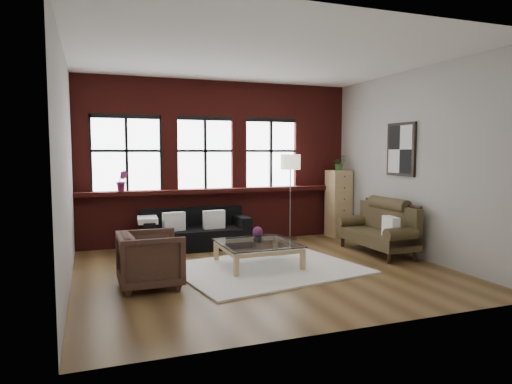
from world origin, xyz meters
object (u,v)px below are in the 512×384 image
object	(u,v)px
dark_sofa	(196,230)
armchair	(150,260)
coffee_table	(258,255)
floor_lamp	(290,194)
vase	(258,238)
vintage_settee	(376,228)
drawer_chest	(338,204)

from	to	relation	value
dark_sofa	armchair	world-z (taller)	armchair
coffee_table	floor_lamp	world-z (taller)	floor_lamp
vase	dark_sofa	bearing A→B (deg)	110.70
vintage_settee	armchair	xyz separation A→B (m)	(-4.03, -0.69, -0.07)
dark_sofa	floor_lamp	xyz separation A→B (m)	(1.98, 0.10, 0.60)
coffee_table	floor_lamp	bearing A→B (deg)	52.20
vase	drawer_chest	bearing A→B (deg)	35.65
armchair	vase	xyz separation A→B (m)	(1.73, 0.56, 0.08)
vintage_settee	armchair	distance (m)	4.09
coffee_table	floor_lamp	xyz separation A→B (m)	(1.35, 1.75, 0.76)
dark_sofa	armchair	distance (m)	2.47
vintage_settee	floor_lamp	size ratio (longest dim) A/B	0.89
dark_sofa	drawer_chest	world-z (taller)	drawer_chest
vintage_settee	drawer_chest	size ratio (longest dim) A/B	1.19
dark_sofa	vase	xyz separation A→B (m)	(0.62, -1.65, 0.10)
vase	vintage_settee	bearing A→B (deg)	3.27
armchair	dark_sofa	bearing A→B (deg)	-27.48
coffee_table	drawer_chest	xyz separation A→B (m)	(2.50, 1.80, 0.52)
armchair	floor_lamp	world-z (taller)	floor_lamp
coffee_table	drawer_chest	bearing A→B (deg)	35.65
drawer_chest	coffee_table	bearing A→B (deg)	-144.35
vase	drawer_chest	world-z (taller)	drawer_chest
dark_sofa	armchair	size ratio (longest dim) A/B	2.38
armchair	coffee_table	world-z (taller)	armchair
armchair	coffee_table	xyz separation A→B (m)	(1.73, 0.56, -0.19)
drawer_chest	floor_lamp	distance (m)	1.18
coffee_table	vase	size ratio (longest dim) A/B	8.25
vintage_settee	coffee_table	distance (m)	2.32
armchair	floor_lamp	xyz separation A→B (m)	(3.09, 2.31, 0.58)
dark_sofa	vintage_settee	xyz separation A→B (m)	(2.93, -1.52, 0.09)
dark_sofa	coffee_table	xyz separation A→B (m)	(0.62, -1.65, -0.17)
dark_sofa	floor_lamp	distance (m)	2.07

